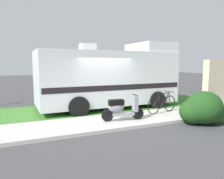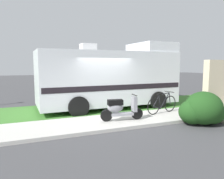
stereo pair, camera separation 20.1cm
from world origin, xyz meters
name	(u,v)px [view 2 (the right image)]	position (x,y,z in m)	size (l,w,h in m)	color
ground_plane	(108,116)	(0.00, 0.00, 0.00)	(80.00, 80.00, 0.00)	#424244
sidewalk	(119,121)	(0.00, -1.20, 0.06)	(24.00, 2.00, 0.12)	beige
grass_strip	(97,108)	(0.00, 1.50, 0.04)	(24.00, 3.40, 0.08)	#3D752D
motorhome_rv	(110,77)	(0.73, 1.50, 1.59)	(6.90, 2.86, 3.33)	silver
scooter	(120,108)	(-0.01, -1.35, 0.58)	(1.65, 0.55, 0.97)	black
bicycle	(162,104)	(2.17, -0.92, 0.52)	(1.73, 0.55, 0.91)	black
pickup_truck_near	(112,81)	(2.81, 6.30, 0.98)	(5.12, 2.34, 1.85)	#1E2328
bush_by_porch	(203,110)	(2.68, -2.69, 0.57)	(1.70, 1.28, 1.21)	#1E4719
bottle_green	(198,106)	(4.27, -0.84, 0.24)	(0.06, 0.06, 0.29)	navy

